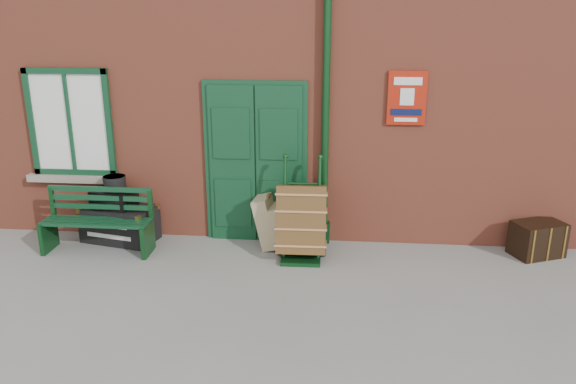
# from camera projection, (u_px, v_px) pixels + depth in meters

# --- Properties ---
(ground) EXTENTS (80.00, 80.00, 0.00)m
(ground) POSITION_uv_depth(u_px,v_px,m) (264.00, 287.00, 6.67)
(ground) COLOR gray
(ground) RESTS_ON ground
(station_building) EXTENTS (10.30, 4.30, 4.36)m
(station_building) POSITION_uv_depth(u_px,v_px,m) (290.00, 73.00, 9.33)
(station_building) COLOR #AF5038
(station_building) RESTS_ON ground
(bench) EXTENTS (1.45, 0.45, 0.90)m
(bench) POSITION_uv_depth(u_px,v_px,m) (98.00, 219.00, 7.58)
(bench) COLOR #103B20
(bench) RESTS_ON ground
(houdini_trunk) EXTENTS (1.10, 0.75, 0.50)m
(houdini_trunk) POSITION_uv_depth(u_px,v_px,m) (120.00, 224.00, 7.98)
(houdini_trunk) COLOR black
(houdini_trunk) RESTS_ON ground
(strongbox) EXTENTS (0.62, 0.51, 0.25)m
(strongbox) POSITION_uv_depth(u_px,v_px,m) (114.00, 198.00, 7.87)
(strongbox) COLOR black
(strongbox) RESTS_ON houdini_trunk
(hatbox) EXTENTS (0.36, 0.36, 0.20)m
(hatbox) POSITION_uv_depth(u_px,v_px,m) (115.00, 183.00, 7.79)
(hatbox) COLOR black
(hatbox) RESTS_ON strongbox
(suitcase_back) EXTENTS (0.40, 0.54, 0.74)m
(suitcase_back) POSITION_uv_depth(u_px,v_px,m) (268.00, 221.00, 7.75)
(suitcase_back) COLOR tan
(suitcase_back) RESTS_ON ground
(suitcase_front) EXTENTS (0.40, 0.49, 0.63)m
(suitcase_front) POSITION_uv_depth(u_px,v_px,m) (280.00, 226.00, 7.69)
(suitcase_front) COLOR tan
(suitcase_front) RESTS_ON ground
(porter_trolley) EXTENTS (0.65, 0.71, 1.32)m
(porter_trolley) POSITION_uv_depth(u_px,v_px,m) (302.00, 220.00, 7.35)
(porter_trolley) COLOR #0D3415
(porter_trolley) RESTS_ON ground
(dark_trunk) EXTENTS (0.76, 0.64, 0.47)m
(dark_trunk) POSITION_uv_depth(u_px,v_px,m) (537.00, 239.00, 7.48)
(dark_trunk) COLOR black
(dark_trunk) RESTS_ON ground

